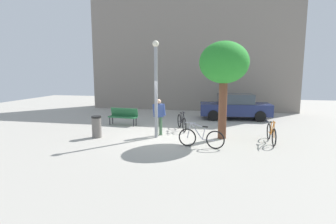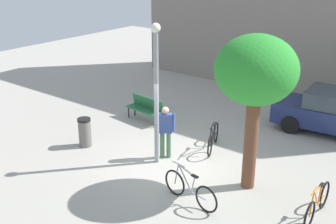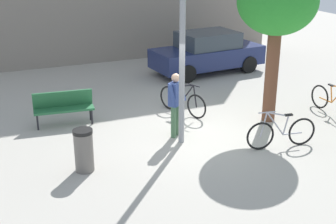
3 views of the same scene
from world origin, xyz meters
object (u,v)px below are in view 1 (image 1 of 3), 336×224
object	(u,v)px
plaza_tree	(224,64)
bicycle_orange	(271,134)
person_by_lamppost	(159,115)
trash_bin	(97,127)
bicycle_silver	(201,138)
parked_car_navy	(235,107)
bicycle_black	(182,122)
park_bench	(123,115)
lamppost	(156,83)

from	to	relation	value
plaza_tree	bicycle_orange	xyz separation A→B (m)	(2.00, -0.33, -2.83)
person_by_lamppost	trash_bin	world-z (taller)	person_by_lamppost
bicycle_silver	trash_bin	distance (m)	4.72
person_by_lamppost	parked_car_navy	distance (m)	6.24
bicycle_orange	bicycle_black	size ratio (longest dim) A/B	1.06
parked_car_navy	person_by_lamppost	bearing A→B (deg)	-125.26
bicycle_silver	parked_car_navy	xyz separation A→B (m)	(1.55, 6.74, 0.39)
bicycle_silver	trash_bin	bearing A→B (deg)	171.51
bicycle_silver	park_bench	bearing A→B (deg)	141.36
lamppost	parked_car_navy	bearing A→B (deg)	56.57
park_bench	trash_bin	xyz separation A→B (m)	(-0.15, -2.91, -0.06)
park_bench	trash_bin	distance (m)	2.92
park_bench	bicycle_silver	world-z (taller)	bicycle_silver
bicycle_orange	plaza_tree	bearing A→B (deg)	170.68
person_by_lamppost	bicycle_black	bearing A→B (deg)	58.78
person_by_lamppost	bicycle_orange	bearing A→B (deg)	-3.95
bicycle_black	bicycle_silver	xyz separation A→B (m)	(1.20, -3.05, 0.00)
plaza_tree	bicycle_black	xyz separation A→B (m)	(-1.99, 1.42, -2.83)
park_bench	plaza_tree	distance (m)	6.26
bicycle_orange	bicycle_black	world-z (taller)	same
lamppost	park_bench	size ratio (longest dim) A/B	2.57
lamppost	bicycle_silver	size ratio (longest dim) A/B	2.35
plaza_tree	bicycle_orange	distance (m)	3.47
bicycle_orange	trash_bin	world-z (taller)	bicycle_orange
bicycle_black	bicycle_orange	bearing A→B (deg)	-23.60
parked_car_navy	bicycle_black	bearing A→B (deg)	-126.71
plaza_tree	trash_bin	distance (m)	6.17
trash_bin	plaza_tree	bearing A→B (deg)	9.78
bicycle_silver	bicycle_black	bearing A→B (deg)	111.50
lamppost	park_bench	xyz separation A→B (m)	(-2.44, 2.36, -1.89)
park_bench	bicycle_silver	size ratio (longest dim) A/B	0.91
person_by_lamppost	park_bench	world-z (taller)	person_by_lamppost
bicycle_silver	trash_bin	xyz separation A→B (m)	(-4.67, 0.70, 0.10)
park_bench	bicycle_black	distance (m)	3.36
lamppost	trash_bin	xyz separation A→B (m)	(-2.59, -0.55, -1.94)
bicycle_black	parked_car_navy	bearing A→B (deg)	53.29
person_by_lamppost	park_bench	bearing A→B (deg)	141.37
park_bench	bicycle_silver	distance (m)	5.78
trash_bin	bicycle_orange	bearing A→B (deg)	4.71
bicycle_orange	bicycle_black	distance (m)	4.35
park_bench	plaza_tree	bearing A→B (deg)	-20.38
bicycle_black	parked_car_navy	size ratio (longest dim) A/B	0.39
parked_car_navy	trash_bin	distance (m)	8.67
park_bench	trash_bin	bearing A→B (deg)	-92.96
parked_car_navy	park_bench	bearing A→B (deg)	-152.69
park_bench	parked_car_navy	size ratio (longest dim) A/B	0.38
park_bench	trash_bin	world-z (taller)	trash_bin
person_by_lamppost	plaza_tree	bearing A→B (deg)	-0.14
trash_bin	lamppost	bearing A→B (deg)	12.04
lamppost	person_by_lamppost	distance (m)	1.52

